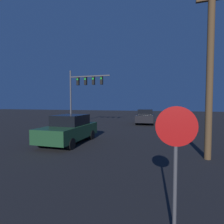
% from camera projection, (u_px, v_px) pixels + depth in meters
% --- Properties ---
extents(car_near, '(2.04, 4.43, 1.71)m').
position_uv_depth(car_near, '(69.00, 129.00, 10.72)').
color(car_near, '#1E4728').
rests_on(car_near, ground_plane).
extents(car_far, '(2.17, 4.50, 1.71)m').
position_uv_depth(car_far, '(145.00, 117.00, 20.73)').
color(car_far, black).
rests_on(car_far, ground_plane).
extents(traffic_signal_mast, '(4.86, 0.30, 6.19)m').
position_uv_depth(traffic_signal_mast, '(83.00, 86.00, 19.79)').
color(traffic_signal_mast, '#4C4C51').
rests_on(traffic_signal_mast, ground_plane).
extents(stop_sign, '(0.70, 0.07, 2.38)m').
position_uv_depth(stop_sign, '(176.00, 147.00, 3.05)').
color(stop_sign, '#4C4C51').
rests_on(stop_sign, ground_plane).
extents(utility_pole, '(1.21, 0.28, 7.53)m').
position_uv_depth(utility_pole, '(210.00, 69.00, 7.40)').
color(utility_pole, brown).
rests_on(utility_pole, ground_plane).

